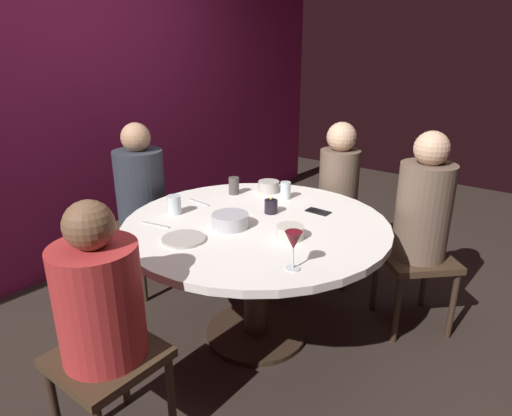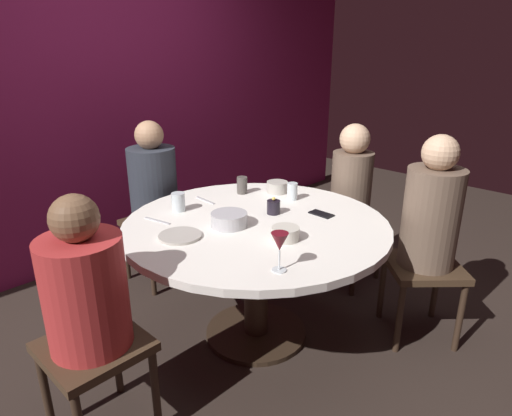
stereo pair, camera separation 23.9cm
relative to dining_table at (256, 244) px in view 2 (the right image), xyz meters
The scene contains 19 objects.
ground_plane 0.60m from the dining_table, ahead, with size 8.00×8.00×0.00m, color #2D231E.
back_wall 1.83m from the dining_table, 90.00° to the left, with size 6.00×0.10×2.60m, color maroon.
dining_table is the anchor object (origin of this frame).
seated_diner_left 0.99m from the dining_table, behind, with size 0.40×0.40×1.13m.
seated_diner_back 1.00m from the dining_table, 90.00° to the left, with size 0.40×0.40×1.18m.
seated_diner_right 0.96m from the dining_table, ahead, with size 0.40×0.40×1.16m.
seated_diner_front_right 0.98m from the dining_table, 45.00° to the right, with size 0.57×0.57×1.21m.
candle_holder 0.24m from the dining_table, ahead, with size 0.08×0.08×0.10m.
wine_glass 0.63m from the dining_table, 126.02° to the right, with size 0.08×0.08×0.18m.
dinner_plate 0.46m from the dining_table, 162.49° to the left, with size 0.22×0.22×0.01m, color #B2ADA3.
cell_phone 0.41m from the dining_table, 29.98° to the right, with size 0.07×0.14×0.01m, color black.
bowl_serving_large 0.23m from the dining_table, 156.25° to the left, with size 0.20×0.20×0.07m, color #B7B7BC.
bowl_salad_center 0.56m from the dining_table, 28.92° to the left, with size 0.14×0.14×0.07m, color #B2ADA3.
bowl_small_white 0.33m from the dining_table, 104.28° to the right, with size 0.14×0.14×0.07m, color beige.
cup_near_candle 0.52m from the dining_table, 113.27° to the left, with size 0.08×0.08×0.11m, color silver.
cup_by_left_diner 0.54m from the dining_table, 54.31° to the left, with size 0.07×0.07×0.11m, color #4C4742.
cup_by_right_diner 0.48m from the dining_table, 12.72° to the left, with size 0.07×0.07×0.11m, color silver.
fork_near_plate 0.49m from the dining_table, 86.20° to the left, with size 0.02×0.18×0.01m, color #B7B7BC.
knife_near_plate 0.56m from the dining_table, 133.33° to the left, with size 0.02×0.18×0.01m, color #B7B7BC.
Camera 2 is at (-1.62, -1.56, 1.64)m, focal length 30.99 mm.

